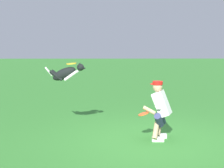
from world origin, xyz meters
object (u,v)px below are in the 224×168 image
object	(u,v)px
person	(160,109)
dog	(66,73)
frisbee_held	(144,114)
frisbee_flying	(71,64)

from	to	relation	value
person	dog	distance (m)	2.44
person	frisbee_held	bearing A→B (deg)	38.35
dog	frisbee_flying	distance (m)	0.27
dog	frisbee_flying	world-z (taller)	same
dog	frisbee_flying	size ratio (longest dim) A/B	4.17
dog	frisbee_held	bearing A→B (deg)	-23.30
person	dog	bearing A→B (deg)	-3.10
frisbee_flying	frisbee_held	bearing A→B (deg)	147.36
person	frisbee_flying	world-z (taller)	frisbee_flying
person	frisbee_flying	size ratio (longest dim) A/B	5.30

